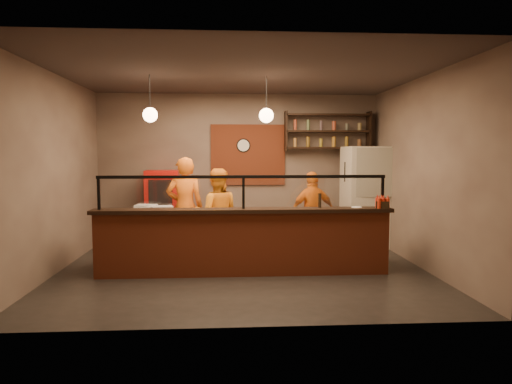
{
  "coord_description": "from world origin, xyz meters",
  "views": [
    {
      "loc": [
        -0.25,
        -7.4,
        1.91
      ],
      "look_at": [
        0.24,
        0.3,
        1.27
      ],
      "focal_mm": 32.0,
      "sensor_mm": 36.0,
      "label": 1
    }
  ],
  "objects": [
    {
      "name": "brick_patch",
      "position": [
        0.2,
        2.47,
        1.9
      ],
      "size": [
        1.6,
        0.04,
        1.3
      ],
      "primitive_type": "cube",
      "color": "#983E21",
      "rests_on": "wall_back"
    },
    {
      "name": "wall_right",
      "position": [
        3.0,
        0.0,
        1.6
      ],
      "size": [
        0.0,
        5.0,
        5.0
      ],
      "primitive_type": "plane",
      "rotation": [
        1.57,
        0.0,
        -1.57
      ],
      "color": "#786658",
      "rests_on": "floor"
    },
    {
      "name": "fridge",
      "position": [
        2.6,
        1.82,
        1.03
      ],
      "size": [
        0.9,
        0.84,
        2.07
      ],
      "primitive_type": "cube",
      "rotation": [
        0.0,
        0.0,
        0.05
      ],
      "color": "beige",
      "rests_on": "floor"
    },
    {
      "name": "pendant_right",
      "position": [
        0.4,
        0.2,
        2.55
      ],
      "size": [
        0.24,
        0.24,
        0.77
      ],
      "color": "black",
      "rests_on": "ceiling"
    },
    {
      "name": "wall_back",
      "position": [
        0.0,
        2.5,
        1.6
      ],
      "size": [
        6.0,
        0.0,
        6.0
      ],
      "primitive_type": "plane",
      "rotation": [
        1.57,
        0.0,
        0.0
      ],
      "color": "#786658",
      "rests_on": "floor"
    },
    {
      "name": "floor",
      "position": [
        0.0,
        0.0,
        0.0
      ],
      "size": [
        6.0,
        6.0,
        0.0
      ],
      "primitive_type": "plane",
      "color": "black",
      "rests_on": "ground"
    },
    {
      "name": "pendant_left",
      "position": [
        -1.5,
        0.2,
        2.55
      ],
      "size": [
        0.24,
        0.24,
        0.77
      ],
      "color": "black",
      "rests_on": "ceiling"
    },
    {
      "name": "wall_left",
      "position": [
        -3.0,
        0.0,
        1.6
      ],
      "size": [
        0.0,
        5.0,
        5.0
      ],
      "primitive_type": "plane",
      "rotation": [
        1.57,
        0.0,
        1.57
      ],
      "color": "#786658",
      "rests_on": "floor"
    },
    {
      "name": "cook_left",
      "position": [
        -1.04,
        1.05,
        0.93
      ],
      "size": [
        0.71,
        0.49,
        1.86
      ],
      "primitive_type": "imported",
      "rotation": [
        0.0,
        0.0,
        3.21
      ],
      "color": "orange",
      "rests_on": "floor"
    },
    {
      "name": "counter_ledge",
      "position": [
        0.0,
        -0.3,
        1.03
      ],
      "size": [
        4.7,
        0.37,
        0.06
      ],
      "primitive_type": "cube",
      "color": "black",
      "rests_on": "service_counter"
    },
    {
      "name": "pizza_dough",
      "position": [
        0.09,
        0.09,
        0.91
      ],
      "size": [
        0.56,
        0.56,
        0.01
      ],
      "primitive_type": "cylinder",
      "rotation": [
        0.0,
        0.0,
        0.11
      ],
      "color": "white",
      "rests_on": "worktop"
    },
    {
      "name": "ceiling",
      "position": [
        0.0,
        0.0,
        3.2
      ],
      "size": [
        6.0,
        6.0,
        0.0
      ],
      "primitive_type": "plane",
      "rotation": [
        3.14,
        0.0,
        0.0
      ],
      "color": "#3C312E",
      "rests_on": "wall_back"
    },
    {
      "name": "small_plate",
      "position": [
        1.81,
        -0.28,
        1.07
      ],
      "size": [
        0.18,
        0.18,
        0.01
      ],
      "primitive_type": "cylinder",
      "rotation": [
        0.0,
        0.0,
        0.08
      ],
      "color": "white",
      "rests_on": "counter_ledge"
    },
    {
      "name": "pepper_mill",
      "position": [
        1.22,
        -0.24,
        1.17
      ],
      "size": [
        0.06,
        0.06,
        0.23
      ],
      "primitive_type": "cylinder",
      "rotation": [
        0.0,
        0.0,
        -0.1
      ],
      "color": "black",
      "rests_on": "counter_ledge"
    },
    {
      "name": "service_counter",
      "position": [
        0.0,
        -0.3,
        0.5
      ],
      "size": [
        4.6,
        0.25,
        1.0
      ],
      "primitive_type": "cube",
      "color": "#983E21",
      "rests_on": "floor"
    },
    {
      "name": "sneeze_guard",
      "position": [
        0.0,
        -0.3,
        1.37
      ],
      "size": [
        4.5,
        0.05,
        0.52
      ],
      "color": "white",
      "rests_on": "counter_ledge"
    },
    {
      "name": "prep_tub_b",
      "position": [
        -1.62,
        0.32,
        0.98
      ],
      "size": [
        0.37,
        0.31,
        0.17
      ],
      "primitive_type": "cube",
      "rotation": [
        0.0,
        0.0,
        -0.15
      ],
      "color": "silver",
      "rests_on": "worktop"
    },
    {
      "name": "prep_tub_c",
      "position": [
        -1.31,
        0.07,
        0.98
      ],
      "size": [
        0.39,
        0.34,
        0.17
      ],
      "primitive_type": "cube",
      "rotation": [
        0.0,
        0.0,
        0.25
      ],
      "color": "silver",
      "rests_on": "worktop"
    },
    {
      "name": "worktop",
      "position": [
        0.0,
        0.2,
        0.88
      ],
      "size": [
        4.6,
        0.75,
        0.05
      ],
      "primitive_type": "cube",
      "color": "silver",
      "rests_on": "worktop_cabinet"
    },
    {
      "name": "wall_shelving",
      "position": [
        1.9,
        2.32,
        2.4
      ],
      "size": [
        1.84,
        0.28,
        0.85
      ],
      "color": "black",
      "rests_on": "wall_back"
    },
    {
      "name": "condiment_caddy",
      "position": [
        2.2,
        -0.37,
        1.12
      ],
      "size": [
        0.24,
        0.21,
        0.11
      ],
      "primitive_type": "cube",
      "rotation": [
        0.0,
        0.0,
        -0.29
      ],
      "color": "black",
      "rests_on": "counter_ledge"
    },
    {
      "name": "cook_right",
      "position": [
        1.4,
        1.26,
        0.79
      ],
      "size": [
        0.99,
        0.57,
        1.58
      ],
      "primitive_type": "imported",
      "rotation": [
        0.0,
        0.0,
        3.36
      ],
      "color": "orange",
      "rests_on": "floor"
    },
    {
      "name": "cook_mid",
      "position": [
        -0.44,
        0.83,
        0.83
      ],
      "size": [
        0.81,
        0.63,
        1.66
      ],
      "primitive_type": "imported",
      "rotation": [
        0.0,
        0.0,
        3.15
      ],
      "color": "orange",
      "rests_on": "floor"
    },
    {
      "name": "wall_clock",
      "position": [
        0.1,
        2.46,
        2.1
      ],
      "size": [
        0.3,
        0.04,
        0.3
      ],
      "primitive_type": "cylinder",
      "rotation": [
        1.57,
        0.0,
        0.0
      ],
      "color": "black",
      "rests_on": "wall_back"
    },
    {
      "name": "prep_tub_a",
      "position": [
        -1.4,
        0.12,
        0.98
      ],
      "size": [
        0.38,
        0.35,
        0.15
      ],
      "primitive_type": "cube",
      "rotation": [
        0.0,
        0.0,
        -0.4
      ],
      "color": "white",
      "rests_on": "worktop"
    },
    {
      "name": "rolling_pin",
      "position": [
        -0.78,
        0.3,
        0.93
      ],
      "size": [
        0.39,
        0.25,
        0.07
      ],
      "primitive_type": "cylinder",
      "rotation": [
        0.0,
        1.57,
        0.49
      ],
      "color": "yellow",
      "rests_on": "worktop"
    },
    {
      "name": "wall_front",
      "position": [
        0.0,
        -2.5,
        1.6
      ],
      "size": [
        6.0,
        0.0,
        6.0
      ],
      "primitive_type": "plane",
      "rotation": [
        -1.57,
        0.0,
        0.0
      ],
      "color": "#786658",
      "rests_on": "floor"
    },
    {
      "name": "worktop_cabinet",
      "position": [
        0.0,
        0.2,
        0.42
      ],
      "size": [
        4.6,
        0.75,
        0.85
      ],
      "primitive_type": "cube",
      "color": "gray",
      "rests_on": "floor"
    },
    {
      "name": "red_cooler",
      "position": [
        -1.59,
        2.15,
        0.79
      ],
      "size": [
        0.7,
        0.65,
        1.58
      ],
      "primitive_type": "cube",
      "rotation": [
        0.0,
        0.0,
        0.04
      ],
      "color": "#B1110B",
      "rests_on": "floor"
    }
  ]
}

